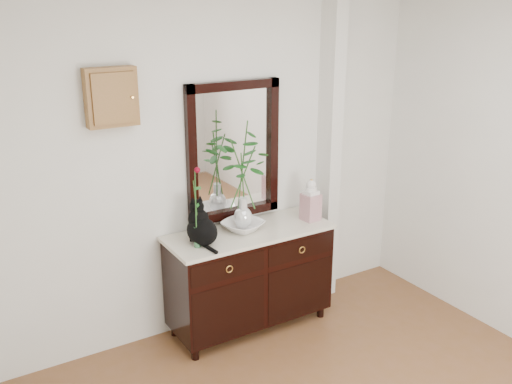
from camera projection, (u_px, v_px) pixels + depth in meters
wall_back at (222, 164)px, 4.47m from camera, size 3.60×0.04×2.70m
pilaster at (329, 150)px, 4.89m from camera, size 0.12×0.20×2.70m
sideboard at (250, 274)px, 4.59m from camera, size 1.33×0.52×0.82m
wall_mirror at (234, 151)px, 4.48m from camera, size 0.80×0.06×1.10m
key_cabinet at (111, 97)px, 3.83m from camera, size 0.35×0.10×0.40m
cat at (202, 223)px, 4.18m from camera, size 0.27×0.32×0.34m
lotus_bowl at (243, 226)px, 4.47m from camera, size 0.40×0.40×0.08m
vase_branches at (243, 175)px, 4.33m from camera, size 0.55×0.55×0.87m
bud_vase_rose at (196, 207)px, 4.08m from camera, size 0.10×0.10×0.62m
ginger_jar at (311, 199)px, 4.65m from camera, size 0.14×0.14×0.35m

